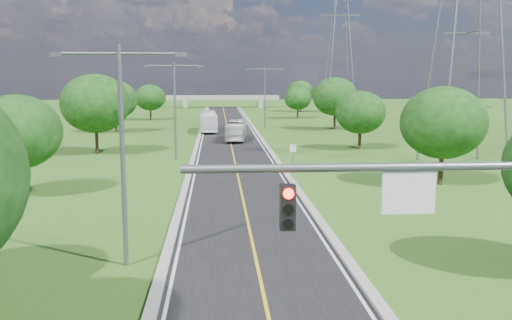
# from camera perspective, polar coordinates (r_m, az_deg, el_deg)

# --- Properties ---
(ground) EXTENTS (260.00, 260.00, 0.00)m
(ground) POSITION_cam_1_polar(r_m,az_deg,el_deg) (74.09, -2.57, 1.78)
(ground) COLOR #2E4F16
(ground) RESTS_ON ground
(road) EXTENTS (8.00, 150.00, 0.06)m
(road) POSITION_cam_1_polar(r_m,az_deg,el_deg) (80.05, -2.68, 2.30)
(road) COLOR black
(road) RESTS_ON ground
(curb_left) EXTENTS (0.50, 150.00, 0.22)m
(curb_left) POSITION_cam_1_polar(r_m,az_deg,el_deg) (80.06, -5.72, 2.33)
(curb_left) COLOR gray
(curb_left) RESTS_ON ground
(curb_right) EXTENTS (0.50, 150.00, 0.22)m
(curb_right) POSITION_cam_1_polar(r_m,az_deg,el_deg) (80.25, 0.36, 2.39)
(curb_right) COLOR gray
(curb_right) RESTS_ON ground
(signal_mast) EXTENTS (8.54, 0.33, 7.20)m
(signal_mast) POSITION_cam_1_polar(r_m,az_deg,el_deg) (14.21, 19.02, -7.36)
(signal_mast) COLOR slate
(signal_mast) RESTS_ON ground
(speed_limit_sign) EXTENTS (0.55, 0.09, 2.40)m
(speed_limit_sign) POSITION_cam_1_polar(r_m,az_deg,el_deg) (52.50, 3.71, 0.75)
(speed_limit_sign) COLOR slate
(speed_limit_sign) RESTS_ON ground
(overpass) EXTENTS (30.00, 3.00, 3.20)m
(overpass) POSITION_cam_1_polar(r_m,az_deg,el_deg) (153.70, -3.33, 6.17)
(overpass) COLOR gray
(overpass) RESTS_ON ground
(streetlight_near_left) EXTENTS (5.90, 0.25, 10.00)m
(streetlight_near_left) POSITION_cam_1_polar(r_m,az_deg,el_deg) (26.05, -13.26, 2.26)
(streetlight_near_left) COLOR slate
(streetlight_near_left) RESTS_ON ground
(streetlight_mid_left) EXTENTS (5.90, 0.25, 10.00)m
(streetlight_mid_left) POSITION_cam_1_polar(r_m,az_deg,el_deg) (58.77, -8.12, 5.77)
(streetlight_mid_left) COLOR slate
(streetlight_mid_left) RESTS_ON ground
(streetlight_far_right) EXTENTS (5.90, 0.25, 10.00)m
(streetlight_far_right) POSITION_cam_1_polar(r_m,az_deg,el_deg) (91.93, 0.89, 6.81)
(streetlight_far_right) COLOR slate
(streetlight_far_right) RESTS_ON ground
(power_tower_near) EXTENTS (9.00, 6.40, 28.00)m
(power_tower_near) POSITION_cam_1_polar(r_m,az_deg,el_deg) (58.85, 20.45, 13.19)
(power_tower_near) COLOR slate
(power_tower_near) RESTS_ON ground
(power_tower_far) EXTENTS (9.00, 6.40, 28.00)m
(power_tower_far) POSITION_cam_1_polar(r_m,az_deg,el_deg) (131.64, 8.36, 10.75)
(power_tower_far) COLOR slate
(power_tower_far) RESTS_ON ground
(tree_lb) EXTENTS (6.30, 6.30, 7.33)m
(tree_lb) POSITION_cam_1_polar(r_m,az_deg,el_deg) (44.10, -22.78, 2.60)
(tree_lb) COLOR black
(tree_lb) RESTS_ON ground
(tree_lc) EXTENTS (7.56, 7.56, 8.79)m
(tree_lc) POSITION_cam_1_polar(r_m,az_deg,el_deg) (64.99, -15.77, 5.46)
(tree_lc) COLOR black
(tree_lc) RESTS_ON ground
(tree_ld) EXTENTS (6.72, 6.72, 7.82)m
(tree_ld) POSITION_cam_1_polar(r_m,az_deg,el_deg) (88.95, -13.90, 5.87)
(tree_ld) COLOR black
(tree_ld) RESTS_ON ground
(tree_le) EXTENTS (5.88, 5.88, 6.84)m
(tree_le) POSITION_cam_1_polar(r_m,az_deg,el_deg) (112.36, -10.53, 6.16)
(tree_le) COLOR black
(tree_le) RESTS_ON ground
(tree_rb) EXTENTS (6.72, 6.72, 7.82)m
(tree_rb) POSITION_cam_1_polar(r_m,az_deg,el_deg) (47.20, 18.22, 3.57)
(tree_rb) COLOR black
(tree_rb) RESTS_ON ground
(tree_rc) EXTENTS (5.88, 5.88, 6.84)m
(tree_rc) POSITION_cam_1_polar(r_m,az_deg,el_deg) (67.82, 10.40, 4.70)
(tree_rc) COLOR black
(tree_rc) RESTS_ON ground
(tree_rd) EXTENTS (7.14, 7.14, 8.30)m
(tree_rd) POSITION_cam_1_polar(r_m,az_deg,el_deg) (91.57, 7.91, 6.30)
(tree_rd) COLOR black
(tree_rd) RESTS_ON ground
(tree_re) EXTENTS (5.46, 5.46, 6.35)m
(tree_re) POSITION_cam_1_polar(r_m,az_deg,el_deg) (114.82, 4.20, 6.17)
(tree_re) COLOR black
(tree_re) RESTS_ON ground
(tree_rf) EXTENTS (6.30, 6.30, 7.33)m
(tree_rf) POSITION_cam_1_polar(r_m,az_deg,el_deg) (135.08, 4.48, 6.78)
(tree_rf) COLOR black
(tree_rf) RESTS_ON ground
(bus_outbound) EXTENTS (3.13, 9.68, 2.65)m
(bus_outbound) POSITION_cam_1_polar(r_m,az_deg,el_deg) (75.72, -2.00, 2.98)
(bus_outbound) COLOR silver
(bus_outbound) RESTS_ON road
(bus_inbound) EXTENTS (2.86, 10.97, 3.04)m
(bus_inbound) POSITION_cam_1_polar(r_m,az_deg,el_deg) (88.07, -4.79, 3.86)
(bus_inbound) COLOR white
(bus_inbound) RESTS_ON road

